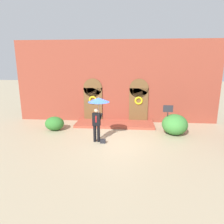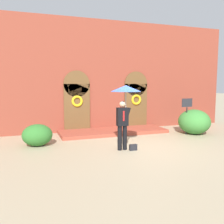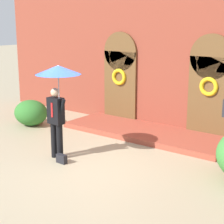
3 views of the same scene
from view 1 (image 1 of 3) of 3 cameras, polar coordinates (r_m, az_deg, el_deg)
The scene contains 7 objects.
ground_plane at distance 10.64m, azimuth -0.44°, elevation -8.60°, with size 80.00×80.00×0.00m, color tan.
building_facade at distance 14.06m, azimuth 1.12°, elevation 8.10°, with size 14.00×2.30×5.60m.
person_with_umbrella at distance 10.17m, azimuth -4.00°, elevation 1.62°, with size 1.10×1.10×2.36m.
handbag at distance 10.47m, azimuth -2.62°, elevation -8.33°, with size 0.28×0.12×0.22m, color black.
sign_post at distance 11.95m, azimuth 15.61°, elevation -0.75°, with size 0.56×0.06×1.72m.
shrub_left at distance 12.86m, azimuth -16.09°, elevation -3.18°, with size 1.16×1.03×0.85m, color #2D6B28.
shrub_right at distance 12.18m, azimuth 17.47°, elevation -3.41°, with size 1.46×1.61×1.18m, color #387A33.
Camera 1 is at (0.91, -9.81, 4.00)m, focal length 32.00 mm.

